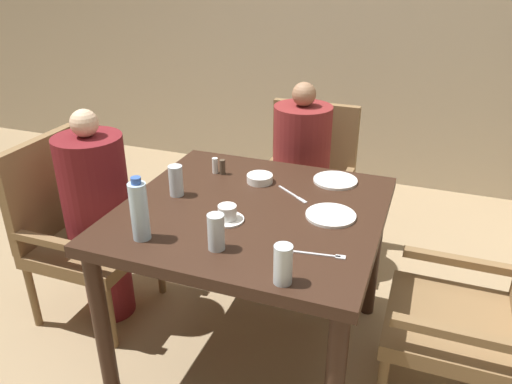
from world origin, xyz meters
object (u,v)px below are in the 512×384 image
teacup_with_saucer (227,214)px  water_bottle (139,211)px  chair_left_side (76,226)px  chair_right_side (482,310)px  diner_in_far_chair (300,177)px  diner_in_left_chair (99,217)px  glass_tall_mid (216,232)px  plate_main_left (331,215)px  bowl_small (260,179)px  glass_tall_far (176,181)px  glass_tall_near (283,264)px  plate_main_right (335,180)px  chair_far_side (307,181)px

teacup_with_saucer → water_bottle: (-0.25, -0.24, 0.09)m
chair_left_side → chair_right_side: size_ratio=1.00×
diner_in_far_chair → diner_in_left_chair: bearing=-135.6°
glass_tall_mid → diner_in_far_chair: bearing=89.7°
plate_main_left → bowl_small: bowl_small is taller
bowl_small → glass_tall_far: (-0.30, -0.26, 0.05)m
chair_right_side → diner_in_far_chair: bearing=140.4°
diner_in_left_chair → glass_tall_near: 1.21m
diner_in_far_chair → bowl_small: size_ratio=9.24×
plate_main_left → water_bottle: size_ratio=0.82×
diner_in_far_chair → plate_main_right: size_ratio=5.45×
plate_main_left → glass_tall_near: (-0.05, -0.50, 0.06)m
bowl_small → water_bottle: (-0.24, -0.63, 0.10)m
diner_in_left_chair → diner_in_far_chair: diner_in_far_chair is taller
chair_far_side → plate_main_left: size_ratio=4.53×
diner_in_left_chair → water_bottle: bearing=-36.7°
water_bottle → glass_tall_far: 0.38m
plate_main_left → glass_tall_far: 0.69m
plate_main_right → glass_tall_near: size_ratio=1.49×
chair_left_side → plate_main_right: chair_left_side is taller
water_bottle → diner_in_far_chair: bearing=75.5°
chair_far_side → bowl_small: 0.74m
glass_tall_mid → chair_right_side: bearing=19.8°
water_bottle → glass_tall_near: 0.59m
chair_left_side → chair_right_side: 1.91m
diner_in_far_chair → chair_right_side: size_ratio=1.20×
plate_main_right → bowl_small: bearing=-158.9°
diner_in_far_chair → plate_main_left: size_ratio=5.45×
chair_right_side → water_bottle: bearing=-163.3°
plate_main_left → plate_main_right: 0.35m
chair_far_side → chair_left_side: bearing=-135.5°
chair_far_side → water_bottle: water_bottle is taller
diner_in_left_chair → bowl_small: diner_in_left_chair is taller
chair_left_side → glass_tall_mid: chair_left_side is taller
diner_in_left_chair → teacup_with_saucer: size_ratio=8.21×
chair_far_side → plate_main_left: 1.00m
glass_tall_mid → plate_main_left: bearing=48.6°
chair_far_side → water_bottle: (-0.30, -1.31, 0.39)m
glass_tall_mid → glass_tall_far: size_ratio=1.00×
chair_right_side → glass_tall_mid: (-0.96, -0.34, 0.35)m
water_bottle → glass_tall_mid: 0.30m
glass_tall_mid → chair_far_side: bearing=89.7°
chair_left_side → teacup_with_saucer: size_ratio=6.89×
plate_main_right → bowl_small: 0.36m
chair_far_side → glass_tall_far: (-0.36, -0.94, 0.35)m
water_bottle → chair_far_side: bearing=77.1°
chair_left_side → plate_main_right: (1.23, 0.39, 0.28)m
plate_main_right → chair_far_side: bearing=116.5°
diner_in_left_chair → plate_main_left: size_ratio=5.39×
chair_left_side → teacup_with_saucer: chair_left_side is taller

